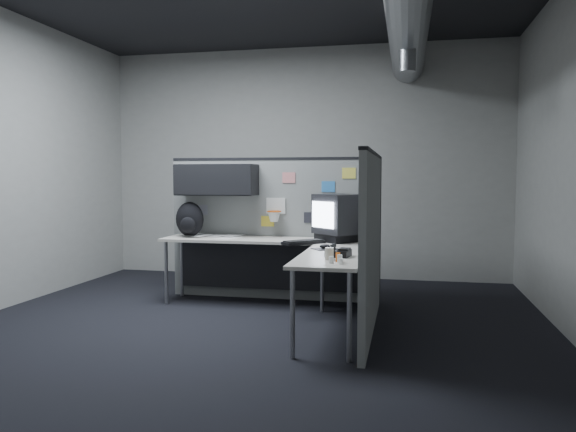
% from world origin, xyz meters
% --- Properties ---
extents(room, '(5.62, 5.62, 3.22)m').
position_xyz_m(room, '(0.56, 0.00, 2.10)').
color(room, black).
rests_on(room, ground).
extents(partition_back, '(2.44, 0.42, 1.63)m').
position_xyz_m(partition_back, '(-0.25, 1.23, 1.00)').
color(partition_back, slate).
rests_on(partition_back, ground).
extents(partition_right, '(0.07, 2.23, 1.63)m').
position_xyz_m(partition_right, '(1.10, 0.22, 0.82)').
color(partition_right, slate).
rests_on(partition_right, ground).
extents(desk, '(2.31, 2.11, 0.73)m').
position_xyz_m(desk, '(0.15, 0.70, 0.61)').
color(desk, beige).
rests_on(desk, ground).
extents(monitor, '(0.61, 0.61, 0.50)m').
position_xyz_m(monitor, '(0.73, 0.90, 0.99)').
color(monitor, black).
rests_on(monitor, desk).
extents(keyboard, '(0.43, 0.42, 0.04)m').
position_xyz_m(keyboard, '(0.39, 0.59, 0.75)').
color(keyboard, black).
rests_on(keyboard, desk).
extents(mouse, '(0.28, 0.28, 0.05)m').
position_xyz_m(mouse, '(0.67, 0.23, 0.75)').
color(mouse, black).
rests_on(mouse, desk).
extents(phone, '(0.21, 0.23, 0.10)m').
position_xyz_m(phone, '(0.84, -0.23, 0.77)').
color(phone, black).
rests_on(phone, desk).
extents(bottles, '(0.12, 0.16, 0.07)m').
position_xyz_m(bottles, '(0.88, -0.59, 0.76)').
color(bottles, silver).
rests_on(bottles, desk).
extents(cup, '(0.09, 0.09, 0.10)m').
position_xyz_m(cup, '(0.80, -0.43, 0.78)').
color(cup, '#BCB7A5').
rests_on(cup, desk).
extents(papers, '(0.78, 0.69, 0.02)m').
position_xyz_m(papers, '(-0.78, 1.13, 0.74)').
color(papers, white).
rests_on(papers, desk).
extents(backpack, '(0.35, 0.33, 0.40)m').
position_xyz_m(backpack, '(-1.00, 1.01, 0.92)').
color(backpack, black).
rests_on(backpack, desk).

